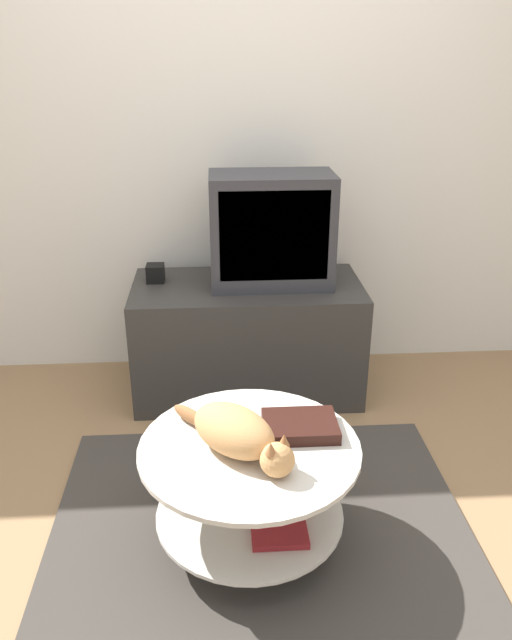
# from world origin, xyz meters

# --- Properties ---
(ground_plane) EXTENTS (12.00, 12.00, 0.00)m
(ground_plane) POSITION_xyz_m (0.00, 0.00, 0.00)
(ground_plane) COLOR #93704C
(wall_back) EXTENTS (8.00, 0.05, 2.60)m
(wall_back) POSITION_xyz_m (0.00, 1.54, 1.30)
(wall_back) COLOR silver
(wall_back) RESTS_ON ground_plane
(rug) EXTENTS (1.55, 1.51, 0.02)m
(rug) POSITION_xyz_m (0.00, 0.00, 0.01)
(rug) COLOR #3D3833
(rug) RESTS_ON ground_plane
(tv_stand) EXTENTS (1.13, 0.56, 0.58)m
(tv_stand) POSITION_xyz_m (0.01, 1.18, 0.29)
(tv_stand) COLOR #33302D
(tv_stand) RESTS_ON ground_plane
(tv) EXTENTS (0.58, 0.32, 0.54)m
(tv) POSITION_xyz_m (0.13, 1.19, 0.85)
(tv) COLOR #333338
(tv) RESTS_ON tv_stand
(speaker) EXTENTS (0.09, 0.09, 0.09)m
(speaker) POSITION_xyz_m (-0.44, 1.25, 0.63)
(speaker) COLOR black
(speaker) RESTS_ON tv_stand
(coffee_table) EXTENTS (0.75, 0.75, 0.41)m
(coffee_table) POSITION_xyz_m (-0.04, 0.04, 0.29)
(coffee_table) COLOR #B2B2B7
(coffee_table) RESTS_ON rug
(dvd_box) EXTENTS (0.26, 0.19, 0.04)m
(dvd_box) POSITION_xyz_m (0.13, 0.12, 0.45)
(dvd_box) COLOR black
(dvd_box) RESTS_ON coffee_table
(cat) EXTENTS (0.41, 0.44, 0.15)m
(cat) POSITION_xyz_m (-0.08, 0.02, 0.50)
(cat) COLOR tan
(cat) RESTS_ON coffee_table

